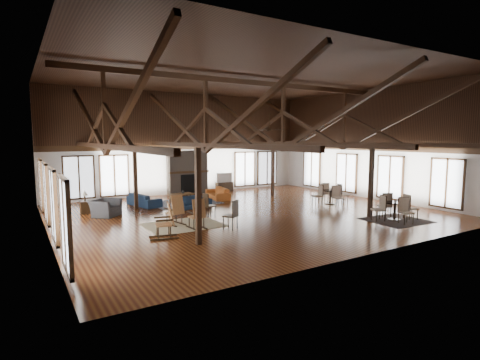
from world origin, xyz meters
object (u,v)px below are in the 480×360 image
tv_console (224,186)px  sofa_navy_left (144,200)px  coffee_table (181,195)px  armchair (105,208)px  sofa_orange (218,193)px  sofa_navy_front (192,202)px  cafe_table_near (395,208)px  cafe_table_far (330,194)px

tv_console → sofa_navy_left: bearing=-156.1°
coffee_table → armchair: armchair is taller
sofa_orange → sofa_navy_front: bearing=-42.6°
sofa_navy_left → sofa_orange: sofa_orange is taller
sofa_orange → coffee_table: size_ratio=1.57×
sofa_navy_left → sofa_orange: 4.13m
sofa_orange → cafe_table_near: size_ratio=1.04×
sofa_navy_left → cafe_table_near: size_ratio=1.04×
coffee_table → cafe_table_far: 7.65m
armchair → tv_console: 9.22m
coffee_table → cafe_table_near: bearing=-62.1°
coffee_table → cafe_table_near: 10.24m
cafe_table_far → sofa_orange: bearing=132.5°
cafe_table_far → tv_console: 7.45m
sofa_orange → coffee_table: 2.26m
sofa_navy_front → cafe_table_near: (5.97, -6.78, 0.24)m
cafe_table_near → cafe_table_far: size_ratio=1.02×
sofa_navy_left → cafe_table_near: bearing=-151.2°
cafe_table_far → tv_console: (-2.23, 7.11, -0.23)m
sofa_navy_left → sofa_orange: size_ratio=1.00×
cafe_table_near → cafe_table_far: bearing=83.9°
sofa_navy_front → sofa_orange: bearing=23.3°
coffee_table → cafe_table_far: (6.35, -4.27, 0.08)m
sofa_navy_front → sofa_navy_left: bearing=121.8°
cafe_table_near → armchair: bearing=145.2°
sofa_orange → coffee_table: bearing=-75.2°
armchair → tv_console: armchair is taller
tv_console → cafe_table_far: bearing=-72.6°
sofa_navy_left → cafe_table_near: 11.57m
armchair → cafe_table_far: size_ratio=0.57×
cafe_table_near → tv_console: (-1.80, 11.20, -0.24)m
cafe_table_near → tv_console: cafe_table_near is taller
tv_console → sofa_navy_front: bearing=-133.4°
sofa_navy_left → sofa_orange: (4.13, 0.01, 0.00)m
sofa_navy_left → cafe_table_near: cafe_table_near is taller
armchair → cafe_table_far: 10.78m
sofa_navy_front → sofa_orange: (2.31, 1.77, 0.03)m
sofa_navy_front → coffee_table: 1.59m
sofa_orange → cafe_table_near: 9.31m
sofa_orange → tv_console: sofa_orange is taller
armchair → tv_console: size_ratio=1.02×
cafe_table_near → sofa_navy_left: bearing=132.4°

